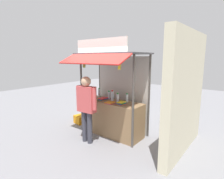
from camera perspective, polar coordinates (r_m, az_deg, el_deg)
ground_plane at (r=5.50m, az=0.00°, el=-13.87°), size 20.00×20.00×0.00m
stall_counter at (r=5.32m, az=0.00°, el=-9.00°), size 1.83×0.67×0.99m
stall_structure at (r=5.16m, az=0.94°, el=3.55°), size 2.03×1.57×2.72m
water_bottle_mid_right at (r=5.46m, az=-1.00°, el=-1.80°), size 0.07×0.07×0.26m
water_bottle_front_left at (r=5.25m, az=0.10°, el=-1.96°), size 0.09×0.09×0.31m
water_bottle_left at (r=5.82m, az=-4.14°, el=-0.96°), size 0.08×0.08×0.28m
water_bottle_right at (r=5.64m, az=-5.29°, el=-1.57°), size 0.06×0.06×0.23m
water_bottle_back_left at (r=5.06m, az=4.82°, el=-2.74°), size 0.07×0.07×0.26m
water_bottle_rear_center at (r=5.08m, az=1.82°, el=-2.66°), size 0.07×0.07×0.27m
magazine_stack_center at (r=5.35m, az=-2.89°, el=-2.99°), size 0.20×0.32×0.07m
magazine_stack_far_right at (r=4.87m, az=3.01°, el=-4.32°), size 0.22×0.26×0.07m
magazine_stack_mid_left at (r=4.96m, az=-0.66°, el=-4.21°), size 0.24×0.26×0.04m
magazine_stack_front_right at (r=5.35m, az=-6.53°, el=-3.02°), size 0.19×0.30×0.07m
banana_bunch_inner_right at (r=4.34m, az=2.34°, el=7.45°), size 0.11×0.11×0.29m
banana_bunch_leftmost at (r=5.16m, az=-8.91°, el=7.59°), size 0.10×0.10×0.28m
vendor_person at (r=4.69m, az=-8.15°, el=-4.46°), size 0.67×0.25×1.77m
plastic_crate at (r=6.36m, az=-9.86°, el=-9.30°), size 0.45×0.45×0.27m
neighbour_wall at (r=4.48m, az=22.52°, el=-1.23°), size 0.20×2.40×2.83m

